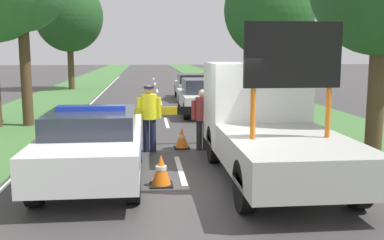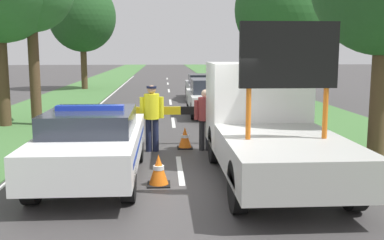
{
  "view_description": "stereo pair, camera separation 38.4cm",
  "coord_description": "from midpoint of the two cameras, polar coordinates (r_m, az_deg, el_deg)",
  "views": [
    {
      "loc": [
        -0.73,
        -8.66,
        2.62
      ],
      "look_at": [
        0.28,
        1.19,
        1.1
      ],
      "focal_mm": 42.0,
      "sensor_mm": 36.0,
      "label": 1
    },
    {
      "loc": [
        -0.35,
        -8.69,
        2.62
      ],
      "look_at": [
        0.28,
        1.19,
        1.1
      ],
      "focal_mm": 42.0,
      "sensor_mm": 36.0,
      "label": 2
    }
  ],
  "objects": [
    {
      "name": "work_truck",
      "position": [
        9.71,
        10.44,
        -0.13
      ],
      "size": [
        2.17,
        5.37,
        3.13
      ],
      "rotation": [
        0.0,
        0.0,
        3.07
      ],
      "color": "white",
      "rests_on": "ground"
    },
    {
      "name": "traffic_cone_centre_front",
      "position": [
        12.22,
        -0.01,
        -2.29
      ],
      "size": [
        0.42,
        0.42,
        0.58
      ],
      "color": "black",
      "rests_on": "ground"
    },
    {
      "name": "grass_verge_right",
      "position": [
        29.45,
        8.56,
        3.56
      ],
      "size": [
        4.08,
        120.0,
        0.03
      ],
      "color": "#427038",
      "rests_on": "ground"
    },
    {
      "name": "traffic_cone_near_police",
      "position": [
        8.89,
        -3.02,
        -6.36
      ],
      "size": [
        0.45,
        0.45,
        0.62
      ],
      "color": "black",
      "rests_on": "ground"
    },
    {
      "name": "queued_car_van_white",
      "position": [
        18.78,
        3.04,
        3.06
      ],
      "size": [
        1.88,
        4.59,
        1.49
      ],
      "rotation": [
        0.0,
        0.0,
        3.14
      ],
      "color": "silver",
      "rests_on": "ground"
    },
    {
      "name": "police_car",
      "position": [
        9.34,
        -11.39,
        -2.75
      ],
      "size": [
        1.91,
        4.78,
        1.56
      ],
      "rotation": [
        0.0,
        0.0,
        -0.06
      ],
      "color": "white",
      "rests_on": "ground"
    },
    {
      "name": "queued_car_sedan_silver",
      "position": [
        24.83,
        1.95,
        4.35
      ],
      "size": [
        1.86,
        4.41,
        1.37
      ],
      "rotation": [
        0.0,
        0.0,
        3.14
      ],
      "color": "#B2B2B7",
      "rests_on": "ground"
    },
    {
      "name": "roadside_tree_near_right",
      "position": [
        32.06,
        -13.43,
        12.63
      ],
      "size": [
        4.53,
        4.53,
        7.33
      ],
      "color": "#4C3823",
      "rests_on": "ground"
    },
    {
      "name": "ground_plane",
      "position": [
        9.08,
        -0.06,
        -8.05
      ],
      "size": [
        160.0,
        160.0,
        0.0
      ],
      "primitive_type": "plane",
      "color": "#3D3A3A"
    },
    {
      "name": "pedestrian_civilian",
      "position": [
        11.88,
        2.6,
        0.66
      ],
      "size": [
        0.58,
        0.37,
        1.63
      ],
      "rotation": [
        0.0,
        0.0,
        0.03
      ],
      "color": "#232326",
      "rests_on": "ground"
    },
    {
      "name": "grass_verge_left",
      "position": [
        29.24,
        -13.73,
        3.37
      ],
      "size": [
        4.08,
        120.0,
        0.03
      ],
      "color": "#427038",
      "rests_on": "ground"
    },
    {
      "name": "police_officer",
      "position": [
        11.76,
        -4.19,
        0.97
      ],
      "size": [
        0.63,
        0.4,
        1.75
      ],
      "rotation": [
        0.0,
        0.0,
        3.44
      ],
      "color": "#191E38",
      "rests_on": "ground"
    },
    {
      "name": "roadside_tree_mid_left",
      "position": [
        24.26,
        11.64,
        13.55
      ],
      "size": [
        4.72,
        4.72,
        7.23
      ],
      "color": "#4C3823",
      "rests_on": "ground"
    },
    {
      "name": "lane_markings",
      "position": [
        21.51,
        -2.17,
        1.74
      ],
      "size": [
        7.15,
        53.34,
        0.01
      ],
      "color": "silver",
      "rests_on": "ground"
    },
    {
      "name": "road_barrier",
      "position": [
        12.57,
        -0.57,
        0.9
      ],
      "size": [
        3.3,
        0.08,
        1.09
      ],
      "rotation": [
        0.0,
        0.0,
        -0.0
      ],
      "color": "black",
      "rests_on": "ground"
    }
  ]
}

